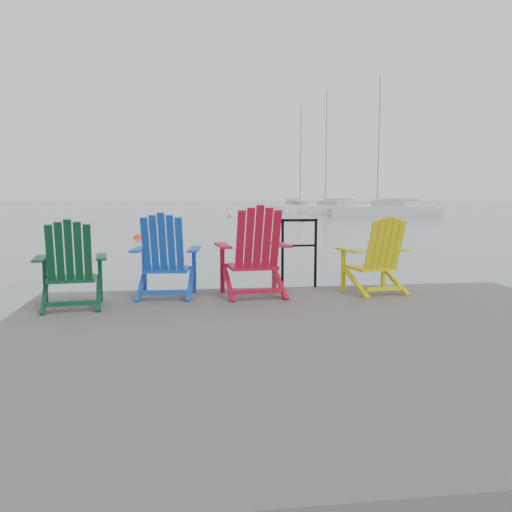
{
  "coord_description": "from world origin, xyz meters",
  "views": [
    {
      "loc": [
        -1.27,
        -4.42,
        1.69
      ],
      "look_at": [
        -0.23,
        3.09,
        0.85
      ],
      "focal_mm": 38.0,
      "sensor_mm": 36.0,
      "label": 1
    }
  ],
  "objects": [
    {
      "name": "ground",
      "position": [
        0.0,
        0.0,
        0.0
      ],
      "size": [
        400.0,
        400.0,
        0.0
      ],
      "primitive_type": "plane",
      "color": "slate",
      "rests_on": "ground"
    },
    {
      "name": "dock",
      "position": [
        0.0,
        0.0,
        0.35
      ],
      "size": [
        6.0,
        5.0,
        1.4
      ],
      "color": "#282623",
      "rests_on": "ground"
    },
    {
      "name": "handrail",
      "position": [
        0.25,
        2.45,
        1.04
      ],
      "size": [
        0.48,
        0.04,
        0.9
      ],
      "color": "black",
      "rests_on": "dock"
    },
    {
      "name": "chair_green",
      "position": [
        -2.43,
        1.47,
        0.97
      ],
      "size": [
        0.8,
        0.75,
        0.93
      ],
      "rotation": [
        0.0,
        0.0,
        0.13
      ],
      "color": "#0A381E",
      "rests_on": "dock"
    },
    {
      "name": "chair_blue",
      "position": [
        -1.46,
        1.97,
        0.99
      ],
      "size": [
        0.84,
        0.79,
        0.98
      ],
      "rotation": [
        0.0,
        0.0,
        -0.12
      ],
      "color": "#1141AF",
      "rests_on": "dock"
    },
    {
      "name": "chair_red",
      "position": [
        -0.41,
        1.89,
        1.03
      ],
      "size": [
        0.89,
        0.83,
        1.06
      ],
      "rotation": [
        0.0,
        0.0,
        0.08
      ],
      "color": "#A10B24",
      "rests_on": "dock"
    },
    {
      "name": "chair_yellow",
      "position": [
        1.09,
        1.89,
        0.97
      ],
      "size": [
        0.83,
        0.78,
        0.93
      ],
      "rotation": [
        0.0,
        0.0,
        0.19
      ],
      "color": "#CFBD0B",
      "rests_on": "dock"
    },
    {
      "name": "sailboat_near",
      "position": [
        13.52,
        48.74,
        0.35
      ],
      "size": [
        6.88,
        8.8,
        12.33
      ],
      "rotation": [
        0.0,
        0.0,
        0.58
      ],
      "color": "white",
      "rests_on": "ground"
    },
    {
      "name": "sailboat_mid",
      "position": [
        11.38,
        53.39,
        0.36
      ],
      "size": [
        6.79,
        8.08,
        11.65
      ],
      "rotation": [
        0.0,
        0.0,
        -0.64
      ],
      "color": "silver",
      "rests_on": "ground"
    },
    {
      "name": "sailboat_far",
      "position": [
        15.8,
        39.97,
        0.36
      ],
      "size": [
        8.89,
        4.15,
        11.86
      ],
      "rotation": [
        0.0,
        0.0,
        1.34
      ],
      "color": "silver",
      "rests_on": "ground"
    },
    {
      "name": "buoy_b",
      "position": [
        -2.99,
        17.61,
        0.0
      ],
      "size": [
        0.35,
        0.35,
        0.35
      ],
      "primitive_type": "sphere",
      "color": "red",
      "rests_on": "ground"
    },
    {
      "name": "buoy_c",
      "position": [
        6.77,
        30.95,
        0.0
      ],
      "size": [
        0.37,
        0.37,
        0.37
      ],
      "primitive_type": "sphere",
      "color": "red",
      "rests_on": "ground"
    },
    {
      "name": "buoy_d",
      "position": [
        2.63,
        39.83,
        0.0
      ],
      "size": [
        0.36,
        0.36,
        0.36
      ],
      "primitive_type": "sphere",
      "color": "#F3570E",
      "rests_on": "ground"
    }
  ]
}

